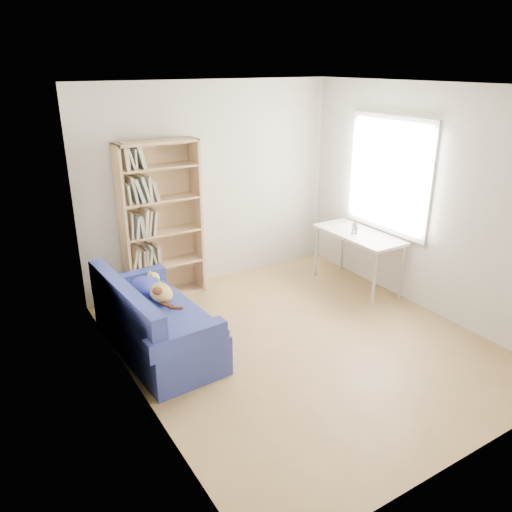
% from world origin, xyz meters
% --- Properties ---
extents(ground, '(4.00, 4.00, 0.00)m').
position_xyz_m(ground, '(0.00, 0.00, 0.00)').
color(ground, olive).
rests_on(ground, ground).
extents(room_shell, '(3.54, 4.04, 2.62)m').
position_xyz_m(room_shell, '(0.10, 0.03, 1.64)').
color(room_shell, silver).
rests_on(room_shell, ground).
extents(sofa, '(0.88, 1.68, 0.81)m').
position_xyz_m(sofa, '(-1.38, 0.67, 0.31)').
color(sofa, navy).
rests_on(sofa, ground).
extents(bookshelf, '(0.98, 0.30, 1.95)m').
position_xyz_m(bookshelf, '(-0.78, 1.83, 0.90)').
color(bookshelf, tan).
rests_on(bookshelf, ground).
extents(desk, '(0.56, 1.22, 0.75)m').
position_xyz_m(desk, '(1.45, 0.76, 0.68)').
color(desk, white).
rests_on(desk, ground).
extents(pen_cup, '(0.09, 0.09, 0.17)m').
position_xyz_m(pen_cup, '(1.40, 0.79, 0.81)').
color(pen_cup, white).
rests_on(pen_cup, desk).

